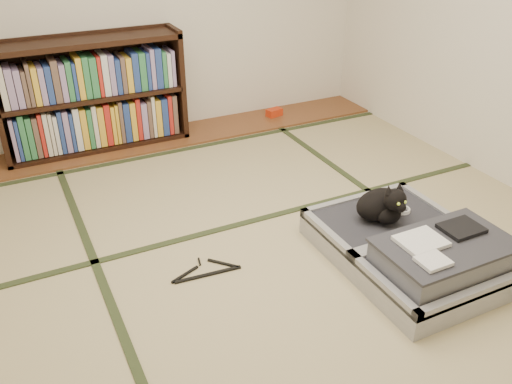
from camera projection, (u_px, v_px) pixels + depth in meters
name	position (u px, v px, depth m)	size (l,w,h in m)	color
floor	(274.00, 254.00, 3.30)	(4.50, 4.50, 0.00)	tan
wood_strip	(170.00, 137.00, 4.87)	(4.00, 0.50, 0.02)	brown
red_item	(274.00, 112.00, 5.29)	(0.15, 0.09, 0.07)	red
room_shell	(279.00, 5.00, 2.60)	(4.50, 4.50, 4.50)	white
tatami_borders	(240.00, 216.00, 3.69)	(4.00, 4.50, 0.01)	#2D381E
bookcase	(93.00, 98.00, 4.47)	(1.51, 0.35, 0.97)	black
suitcase	(414.00, 249.00, 3.15)	(0.83, 1.10, 0.33)	#A0A0A4
cat	(383.00, 205.00, 3.30)	(0.37, 0.37, 0.30)	black
cable_coil	(402.00, 210.00, 3.44)	(0.11, 0.11, 0.03)	white
hanger	(206.00, 271.00, 3.14)	(0.41, 0.20, 0.01)	black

